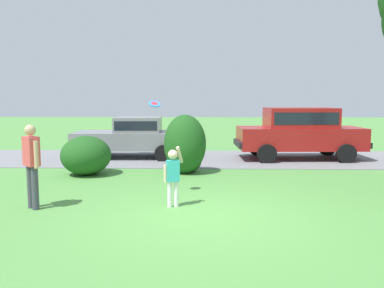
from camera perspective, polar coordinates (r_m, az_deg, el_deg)
The scene contains 9 objects.
ground_plane at distance 7.76m, azimuth 1.96°, elevation -10.44°, with size 80.00×80.00×0.00m, color #518E42.
driveway_strip at distance 14.96m, azimuth 1.83°, elevation -2.09°, with size 28.00×4.40×0.02m, color slate.
shrub_near_tree at distance 12.20m, azimuth -14.98°, elevation -1.59°, with size 1.48×1.51×1.16m.
shrub_centre_left at distance 12.01m, azimuth -0.94°, elevation -0.33°, with size 1.27×1.20×1.79m.
parked_sedan at distance 15.30m, azimuth -8.49°, elevation 1.19°, with size 4.46×2.21×1.56m.
parked_suv at distance 15.25m, azimuth 15.20°, elevation 1.88°, with size 4.77×2.26×1.92m.
child_thrower at distance 8.30m, azimuth -2.77°, elevation -4.21°, with size 0.40×0.35×1.29m.
frisbee at distance 9.10m, azimuth -5.42°, elevation 5.76°, with size 0.30×0.26×0.20m.
adult_onlooker at distance 8.74m, azimuth -22.04°, elevation -2.37°, with size 0.42×0.40×1.74m.
Camera 1 is at (-0.04, -7.42, 2.27)m, focal length 37.13 mm.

